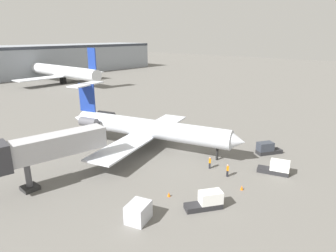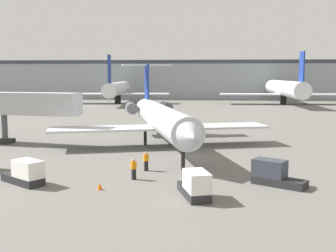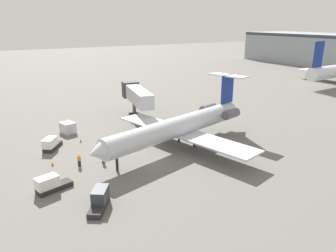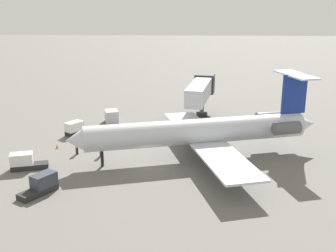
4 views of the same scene
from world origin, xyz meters
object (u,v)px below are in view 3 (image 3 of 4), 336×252
object	(u,v)px
cargo_container_uld	(68,128)
baggage_tug_spare	(50,184)
baggage_tug_trailing	(100,199)
ground_crew_marshaller	(79,160)
traffic_cone_near	(52,164)
traffic_cone_far	(81,141)
regional_jet	(181,125)
baggage_tug_lead	(51,144)
ground_crew_loader	(103,157)
jet_bridge	(136,95)

from	to	relation	value
cargo_container_uld	baggage_tug_spare	bearing A→B (deg)	-18.15
baggage_tug_trailing	baggage_tug_spare	world-z (taller)	same
ground_crew_marshaller	baggage_tug_spare	distance (m)	6.74
baggage_tug_spare	traffic_cone_near	xyz separation A→B (m)	(-6.95, 1.44, -0.56)
traffic_cone_near	baggage_tug_trailing	bearing A→B (deg)	10.72
baggage_tug_spare	traffic_cone_far	bearing A→B (deg)	153.07
regional_jet	ground_crew_marshaller	world-z (taller)	regional_jet
baggage_tug_lead	baggage_tug_trailing	distance (m)	18.77
baggage_tug_lead	baggage_tug_spare	world-z (taller)	same
baggage_tug_trailing	baggage_tug_spare	distance (m)	6.97
baggage_tug_lead	baggage_tug_spare	bearing A→B (deg)	-10.51
traffic_cone_far	ground_crew_loader	bearing A→B (deg)	3.77
ground_crew_loader	baggage_tug_spare	bearing A→B (deg)	-59.90
traffic_cone_near	jet_bridge	bearing A→B (deg)	128.02
jet_bridge	ground_crew_loader	bearing A→B (deg)	-36.21
ground_crew_loader	baggage_tug_spare	world-z (taller)	baggage_tug_spare
jet_bridge	baggage_tug_spare	size ratio (longest dim) A/B	3.33
baggage_tug_trailing	baggage_tug_spare	xyz separation A→B (m)	(-5.81, -3.85, 0.00)
baggage_tug_spare	regional_jet	bearing A→B (deg)	102.68
ground_crew_marshaller	cargo_container_uld	world-z (taller)	cargo_container_uld
baggage_tug_spare	traffic_cone_far	xyz separation A→B (m)	(-13.81, 7.02, -0.56)
regional_jet	ground_crew_loader	world-z (taller)	regional_jet
ground_crew_loader	jet_bridge	bearing A→B (deg)	143.79
jet_bridge	ground_crew_marshaller	size ratio (longest dim) A/B	8.35
ground_crew_marshaller	baggage_tug_lead	bearing A→B (deg)	-164.82
baggage_tug_lead	traffic_cone_far	size ratio (longest dim) A/B	7.42
baggage_tug_trailing	cargo_container_uld	world-z (taller)	baggage_tug_trailing
ground_crew_marshaller	cargo_container_uld	size ratio (longest dim) A/B	0.58
baggage_tug_lead	cargo_container_uld	world-z (taller)	baggage_tug_lead
baggage_tug_spare	ground_crew_marshaller	bearing A→B (deg)	137.64
traffic_cone_far	ground_crew_marshaller	bearing A→B (deg)	-15.66
ground_crew_marshaller	ground_crew_loader	xyz separation A→B (m)	(0.55, 3.09, 0.00)
cargo_container_uld	traffic_cone_far	size ratio (longest dim) A/B	5.28
baggage_tug_lead	ground_crew_loader	bearing A→B (deg)	31.74
jet_bridge	baggage_tug_lead	bearing A→B (deg)	-63.88
ground_crew_marshaller	traffic_cone_near	distance (m)	3.72
ground_crew_marshaller	baggage_tug_spare	xyz separation A→B (m)	(4.98, -4.54, -0.02)
traffic_cone_near	ground_crew_loader	bearing A→B (deg)	67.86
baggage_tug_trailing	cargo_container_uld	distance (m)	25.20
jet_bridge	traffic_cone_near	bearing A→B (deg)	-51.98
jet_bridge	traffic_cone_far	xyz separation A→B (m)	(7.84, -13.23, -4.50)
jet_bridge	traffic_cone_near	xyz separation A→B (m)	(14.70, -18.81, -4.50)
jet_bridge	traffic_cone_far	world-z (taller)	jet_bridge
baggage_tug_trailing	traffic_cone_far	distance (m)	19.88
jet_bridge	cargo_container_uld	size ratio (longest dim) A/B	4.86
baggage_tug_lead	baggage_tug_trailing	world-z (taller)	same
jet_bridge	cargo_container_uld	xyz separation A→B (m)	(2.39, -13.93, -3.83)
cargo_container_uld	traffic_cone_far	distance (m)	5.54
jet_bridge	baggage_tug_trailing	xyz separation A→B (m)	(27.46, -16.39, -3.94)
cargo_container_uld	traffic_cone_near	xyz separation A→B (m)	(12.32, -4.88, -0.67)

